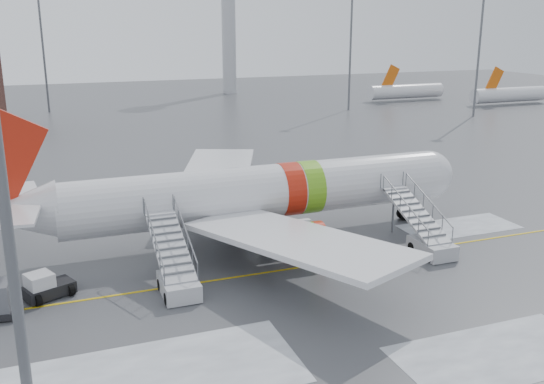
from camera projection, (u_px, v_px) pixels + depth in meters
name	position (u px, v px, depth m)	size (l,w,h in m)	color
ground	(215.00, 274.00, 37.87)	(260.00, 260.00, 0.00)	#494C4F
airliner	(249.00, 194.00, 42.89)	(35.03, 32.97, 11.18)	silver
airstair_fwd	(426.00, 237.00, 41.23)	(2.05, 7.70, 3.48)	#A8AAB0
airstair_aft	(176.00, 273.00, 35.33)	(2.05, 7.70, 3.48)	#B1B3B8
pushback_tug	(46.00, 287.00, 34.39)	(3.07, 2.75, 1.55)	black
control_tower	(228.00, 4.00, 128.50)	(6.40, 6.40, 30.00)	#B2B5BA
light_mast_far_ne	(351.00, 30.00, 104.26)	(1.20, 1.20, 24.25)	#595B60
light_mast_far_n	(41.00, 30.00, 101.55)	(1.20, 1.20, 24.25)	#595B60
light_mast_far_e	(481.00, 30.00, 97.13)	(1.20, 1.20, 24.25)	#595B60
distant_aircraft	(438.00, 103.00, 116.82)	(35.00, 18.00, 8.00)	#D8590C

